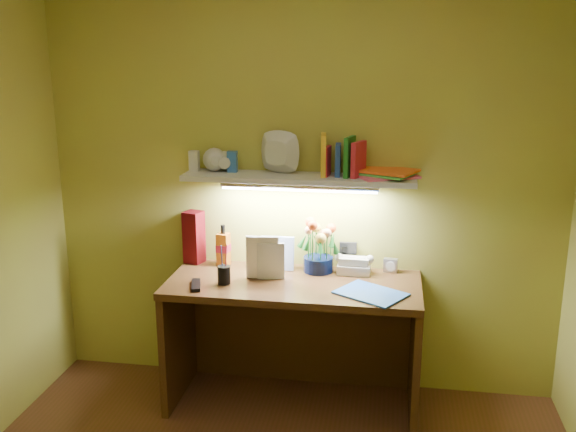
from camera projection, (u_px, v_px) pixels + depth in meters
The scene contains 13 objects.
desk at pixel (293, 344), 3.64m from camera, with size 1.40×0.60×0.75m, color #39200F.
flower_bouquet at pixel (319, 246), 3.68m from camera, with size 0.19×0.19×0.30m, color #061034, non-canonical shape.
telephone at pixel (354, 264), 3.67m from camera, with size 0.19×0.14×0.11m, color beige, non-canonical shape.
desk_clock at pixel (391, 265), 3.69m from camera, with size 0.08×0.04×0.08m, color #A9A9AD.
whisky_bottle at pixel (223, 245), 3.79m from camera, with size 0.07×0.07×0.25m, color #AF5512, non-canonical shape.
whisky_box at pixel (194, 237), 3.83m from camera, with size 0.10×0.10×0.31m, color #58080E.
pen_cup at pixel (224, 269), 3.50m from camera, with size 0.07×0.07×0.17m, color black.
art_card at pixel (277, 253), 3.73m from camera, with size 0.20×0.04×0.20m, color silver, non-canonical shape.
tv_remote at pixel (196, 285), 3.47m from camera, with size 0.05×0.17×0.02m, color black.
blue_folder at pixel (371, 294), 3.36m from camera, with size 0.34×0.25×0.01m, color blue.
desk_book_a at pixel (246, 257), 3.57m from camera, with size 0.18×0.02×0.25m, color white.
desk_book_b at pixel (257, 261), 3.56m from camera, with size 0.15×0.02×0.21m, color silver.
wall_shelf at pixel (297, 171), 3.57m from camera, with size 1.32×0.36×0.26m.
Camera 1 is at (0.51, -2.10, 2.00)m, focal length 40.00 mm.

